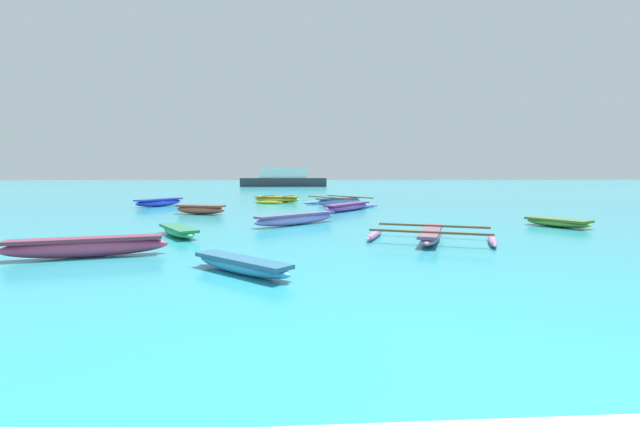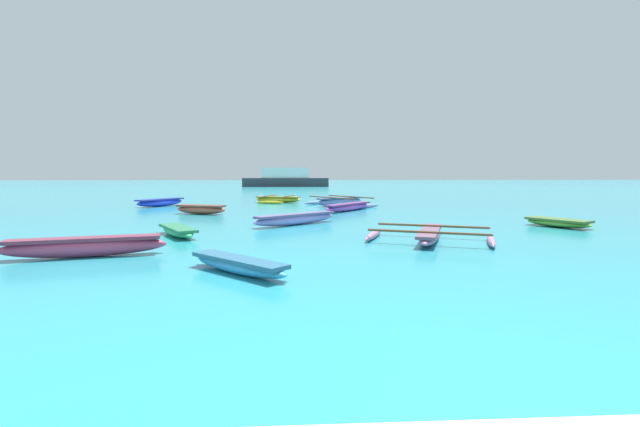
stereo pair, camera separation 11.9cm
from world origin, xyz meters
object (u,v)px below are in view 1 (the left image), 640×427
(moored_boat_2, at_px, (178,231))
(moored_boat_9, at_px, (87,246))
(moored_boat_0, at_px, (159,202))
(moored_boat_1, at_px, (242,264))
(moored_boat_7, at_px, (347,207))
(moored_boat_8, at_px, (558,222))
(moored_boat_4, at_px, (431,235))
(moored_boat_5, at_px, (201,209))
(moored_boat_10, at_px, (339,202))
(distant_ferry, at_px, (284,179))
(moored_boat_3, at_px, (277,199))
(moored_boat_6, at_px, (296,219))

(moored_boat_2, height_order, moored_boat_9, moored_boat_9)
(moored_boat_0, bearing_deg, moored_boat_2, -129.42)
(moored_boat_1, relative_size, moored_boat_7, 0.64)
(moored_boat_7, relative_size, moored_boat_8, 1.47)
(moored_boat_4, height_order, moored_boat_5, moored_boat_5)
(moored_boat_10, height_order, distant_ferry, distant_ferry)
(moored_boat_10, relative_size, distant_ferry, 0.39)
(moored_boat_1, distance_m, moored_boat_10, 17.05)
(moored_boat_1, relative_size, moored_boat_3, 0.63)
(moored_boat_0, relative_size, moored_boat_6, 0.98)
(moored_boat_1, relative_size, moored_boat_8, 0.94)
(moored_boat_4, xyz_separation_m, moored_boat_9, (-8.55, -1.84, 0.08))
(moored_boat_4, distance_m, distant_ferry, 50.53)
(moored_boat_5, height_order, moored_boat_8, moored_boat_5)
(moored_boat_1, height_order, moored_boat_3, moored_boat_3)
(moored_boat_0, bearing_deg, moored_boat_3, -35.92)
(moored_boat_1, height_order, moored_boat_2, moored_boat_1)
(moored_boat_1, relative_size, moored_boat_9, 0.63)
(moored_boat_6, xyz_separation_m, moored_boat_10, (2.56, 9.00, 0.02))
(moored_boat_0, distance_m, moored_boat_8, 20.13)
(moored_boat_0, xyz_separation_m, moored_boat_4, (11.63, -13.40, -0.07))
(moored_boat_5, bearing_deg, moored_boat_0, 142.41)
(moored_boat_1, distance_m, moored_boat_5, 12.48)
(moored_boat_0, distance_m, moored_boat_7, 11.10)
(moored_boat_6, relative_size, moored_boat_8, 1.37)
(moored_boat_3, height_order, moored_boat_9, same)
(moored_boat_4, relative_size, moored_boat_7, 1.14)
(moored_boat_0, distance_m, moored_boat_9, 15.54)
(distant_ferry, bearing_deg, moored_boat_1, -89.47)
(moored_boat_2, distance_m, moored_boat_3, 15.05)
(moored_boat_1, bearing_deg, moored_boat_2, 160.36)
(moored_boat_3, bearing_deg, moored_boat_1, -71.30)
(moored_boat_5, distance_m, moored_boat_8, 14.80)
(moored_boat_4, xyz_separation_m, moored_boat_8, (5.53, 2.87, -0.01))
(moored_boat_0, bearing_deg, moored_boat_9, -137.55)
(moored_boat_2, height_order, moored_boat_5, moored_boat_5)
(moored_boat_0, relative_size, moored_boat_8, 1.34)
(moored_boat_7, bearing_deg, moored_boat_10, 38.84)
(moored_boat_3, relative_size, moored_boat_6, 1.08)
(moored_boat_1, xyz_separation_m, moored_boat_8, (10.38, 6.49, -0.00))
(moored_boat_7, bearing_deg, moored_boat_6, -166.87)
(moored_boat_8, bearing_deg, moored_boat_2, -113.80)
(moored_boat_1, xyz_separation_m, moored_boat_5, (-3.35, 12.02, 0.07))
(moored_boat_0, distance_m, moored_boat_3, 7.24)
(moored_boat_2, relative_size, moored_boat_7, 0.71)
(moored_boat_7, height_order, moored_boat_8, moored_boat_7)
(moored_boat_5, distance_m, distant_ferry, 41.94)
(moored_boat_4, height_order, moored_boat_9, moored_boat_9)
(moored_boat_1, relative_size, distant_ferry, 0.18)
(moored_boat_0, xyz_separation_m, moored_boat_6, (7.86, -9.37, -0.01))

